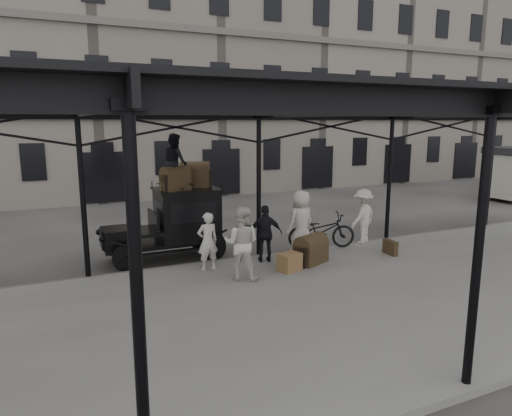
# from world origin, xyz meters

# --- Properties ---
(ground) EXTENTS (120.00, 120.00, 0.00)m
(ground) POSITION_xyz_m (0.00, 0.00, 0.00)
(ground) COLOR #383533
(ground) RESTS_ON ground
(platform) EXTENTS (28.00, 8.00, 0.15)m
(platform) POSITION_xyz_m (0.00, -2.00, 0.07)
(platform) COLOR slate
(platform) RESTS_ON ground
(canopy) EXTENTS (22.50, 9.00, 4.74)m
(canopy) POSITION_xyz_m (0.00, -1.72, 4.60)
(canopy) COLOR black
(canopy) RESTS_ON ground
(building_frontage) EXTENTS (64.00, 8.00, 14.00)m
(building_frontage) POSITION_xyz_m (0.00, 18.00, 7.00)
(building_frontage) COLOR slate
(building_frontage) RESTS_ON ground
(taxi) EXTENTS (3.65, 1.55, 2.18)m
(taxi) POSITION_xyz_m (-2.25, 3.16, 1.20)
(taxi) COLOR black
(taxi) RESTS_ON ground
(porter_left) EXTENTS (0.62, 0.43, 1.62)m
(porter_left) POSITION_xyz_m (-1.91, 1.22, 0.96)
(porter_left) COLOR beige
(porter_left) RESTS_ON platform
(porter_midleft) EXTENTS (1.18, 1.12, 1.93)m
(porter_midleft) POSITION_xyz_m (-1.36, 0.13, 1.11)
(porter_midleft) COLOR beige
(porter_midleft) RESTS_ON platform
(porter_centre) EXTENTS (1.09, 0.84, 1.97)m
(porter_centre) POSITION_xyz_m (1.29, 1.64, 1.13)
(porter_centre) COLOR beige
(porter_centre) RESTS_ON platform
(porter_official) EXTENTS (1.06, 0.69, 1.68)m
(porter_official) POSITION_xyz_m (-0.13, 1.24, 0.99)
(porter_official) COLOR black
(porter_official) RESTS_ON platform
(porter_right) EXTENTS (1.36, 1.09, 1.84)m
(porter_right) POSITION_xyz_m (3.78, 1.80, 1.07)
(porter_right) COLOR silver
(porter_right) RESTS_ON platform
(bicycle) EXTENTS (2.32, 1.37, 1.15)m
(bicycle) POSITION_xyz_m (2.15, 1.80, 0.73)
(bicycle) COLOR black
(bicycle) RESTS_ON platform
(porter_roof) EXTENTS (0.76, 0.91, 1.69)m
(porter_roof) POSITION_xyz_m (-2.28, 3.06, 3.02)
(porter_roof) COLOR black
(porter_roof) RESTS_ON taxi
(steamer_trunk_roof_near) EXTENTS (0.94, 0.74, 0.60)m
(steamer_trunk_roof_near) POSITION_xyz_m (-2.33, 2.91, 2.48)
(steamer_trunk_roof_near) COLOR #3F2F1D
(steamer_trunk_roof_near) RESTS_ON taxi
(steamer_trunk_roof_far) EXTENTS (1.05, 0.86, 0.67)m
(steamer_trunk_roof_far) POSITION_xyz_m (-1.58, 3.36, 2.51)
(steamer_trunk_roof_far) COLOR #3F2F1D
(steamer_trunk_roof_far) RESTS_ON taxi
(steamer_trunk_platform) EXTENTS (1.13, 0.94, 0.72)m
(steamer_trunk_platform) POSITION_xyz_m (1.01, 0.56, 0.51)
(steamer_trunk_platform) COLOR #3F2F1D
(steamer_trunk_platform) RESTS_ON platform
(wicker_hamper) EXTENTS (0.71, 0.61, 0.50)m
(wicker_hamper) POSITION_xyz_m (0.09, 0.18, 0.40)
(wicker_hamper) COLOR #926543
(wicker_hamper) RESTS_ON platform
(suitcase_upright) EXTENTS (0.19, 0.61, 0.45)m
(suitcase_upright) POSITION_xyz_m (3.70, 0.30, 0.38)
(suitcase_upright) COLOR #3F2F1D
(suitcase_upright) RESTS_ON platform
(suitcase_flat) EXTENTS (0.62, 0.26, 0.40)m
(suitcase_flat) POSITION_xyz_m (1.33, 0.96, 0.35)
(suitcase_flat) COLOR #3F2F1D
(suitcase_flat) RESTS_ON platform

